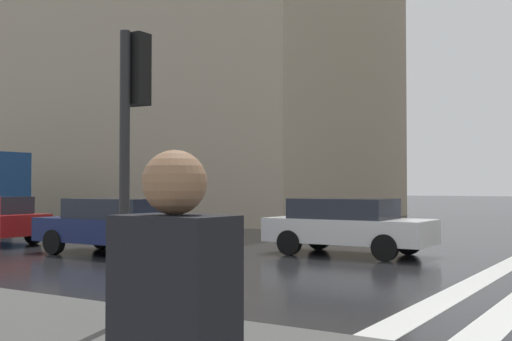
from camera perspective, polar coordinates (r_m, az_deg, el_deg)
The scene contains 4 objects.
haussmann_block_mid at distance 39.91m, azimuth -10.00°, elevation 8.86°, with size 14.83×27.97×18.06m.
traffic_signal_post at distance 7.61m, azimuth -11.06°, elevation 5.16°, with size 0.44×0.30×3.37m.
car_navy at distance 16.47m, azimuth -12.56°, elevation -4.73°, with size 1.85×4.10×1.41m.
car_white at distance 16.11m, azimuth 8.20°, elevation -4.83°, with size 1.85×4.10×1.41m.
Camera 1 is at (-9.21, 0.68, 1.71)m, focal length 44.55 mm.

